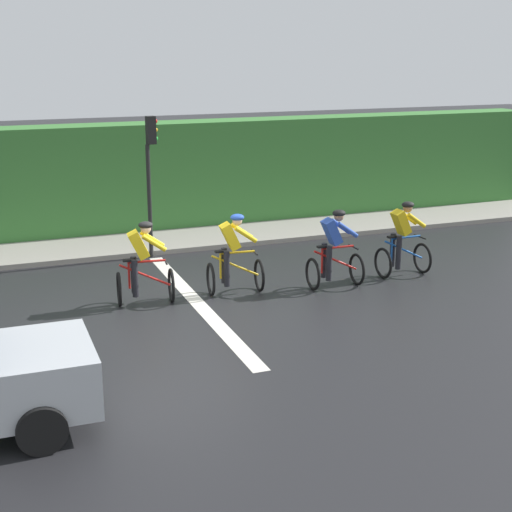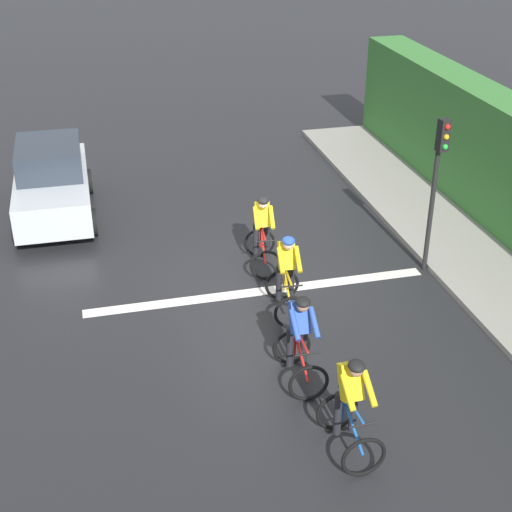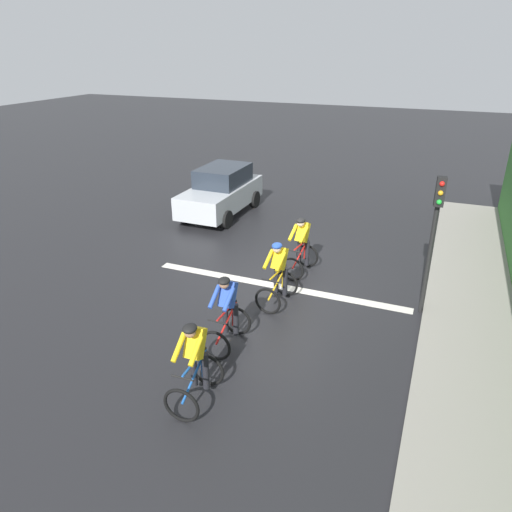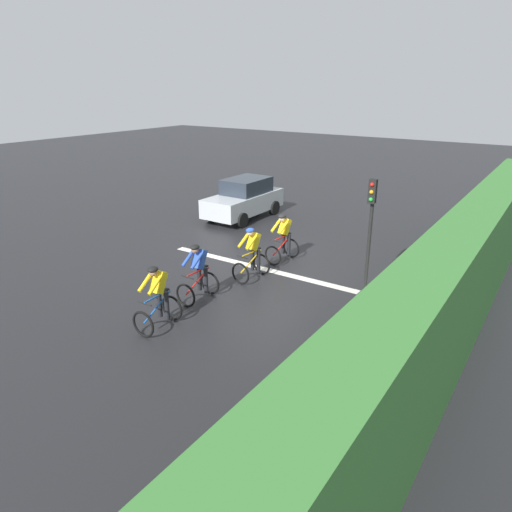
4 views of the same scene
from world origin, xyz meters
name	(u,v)px [view 4 (image 4 of 4)]	position (x,y,z in m)	size (l,w,h in m)	color
ground_plane	(265,264)	(0.00, 0.00, 0.00)	(80.00, 80.00, 0.00)	black
sidewalk_kerb	(395,329)	(-5.11, 2.00, 0.06)	(2.80, 21.56, 0.12)	gray
stone_wall_low	(434,332)	(-6.01, 2.00, 0.27)	(0.44, 21.56, 0.53)	gray
hedge_wall	(455,288)	(-6.31, 2.00, 1.46)	(1.10, 21.56, 2.92)	#387533
road_marking_stop_line	(259,268)	(0.00, 0.36, 0.00)	(7.00, 0.30, 0.01)	silver
cyclist_lead	(158,298)	(-0.17, 5.09, 0.80)	(0.72, 1.10, 1.66)	black
cyclist_second	(198,273)	(0.05, 3.31, 0.80)	(0.69, 1.09, 1.66)	black
cyclist_mid	(252,254)	(-0.33, 1.23, 0.80)	(0.78, 1.14, 1.66)	black
cyclist_fourth	(283,239)	(-0.33, -0.64, 0.80)	(0.80, 1.15, 1.66)	black
car_silver	(244,199)	(3.94, -4.41, 0.87)	(1.91, 4.11, 1.76)	#B7BCC1
traffic_light_near_crossing	(370,220)	(-3.66, 0.36, 2.22)	(0.22, 0.31, 3.34)	black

